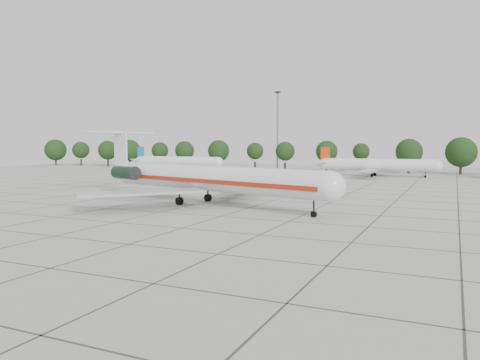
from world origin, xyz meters
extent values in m
plane|color=#ACADA5|center=(0.00, 0.00, 0.00)|extent=(260.00, 260.00, 0.00)
cube|color=#383838|center=(0.00, 15.00, 0.01)|extent=(170.00, 170.00, 0.02)
cylinder|color=silver|center=(-5.92, 0.45, 3.54)|extent=(35.78, 13.83, 3.34)
sphere|color=silver|center=(11.48, -4.87, 3.54)|extent=(3.34, 3.34, 3.34)
cone|color=silver|center=(-25.74, 6.50, 3.54)|extent=(5.81, 4.67, 3.34)
cube|color=#9D220E|center=(-5.42, 2.06, 3.29)|extent=(33.85, 10.40, 0.56)
cube|color=#9D220E|center=(-6.41, -1.17, 3.29)|extent=(33.85, 10.40, 0.56)
cube|color=#B7BABC|center=(-5.67, 9.89, 2.17)|extent=(6.72, 15.66, 0.30)
cube|color=#B7BABC|center=(-10.99, -7.52, 2.17)|extent=(13.60, 14.38, 0.30)
cube|color=black|center=(-19.27, 6.91, 3.84)|extent=(2.51, 1.91, 0.25)
cylinder|color=black|center=(-19.06, 7.58, 3.84)|extent=(5.20, 3.26, 1.92)
cube|color=black|center=(-20.60, 2.56, 3.84)|extent=(2.51, 1.91, 0.25)
cylinder|color=black|center=(-20.81, 1.88, 3.84)|extent=(5.20, 3.26, 1.92)
cube|color=silver|center=(-25.25, 6.36, 7.08)|extent=(3.18, 1.22, 6.07)
cube|color=silver|center=(-25.93, 6.56, 9.91)|extent=(6.45, 12.49, 0.22)
cylinder|color=black|center=(9.55, -4.28, 0.96)|extent=(0.25, 0.25, 1.92)
cylinder|color=black|center=(9.55, -4.28, 0.35)|extent=(0.76, 0.48, 0.71)
cylinder|color=black|center=(-8.05, 3.85, 1.31)|extent=(0.30, 0.30, 1.82)
cylinder|color=black|center=(-8.05, 3.85, 0.51)|extent=(1.14, 0.88, 1.01)
cylinder|color=black|center=(-9.59, -1.18, 1.31)|extent=(0.30, 0.30, 1.82)
cylinder|color=black|center=(-9.59, -1.18, 0.51)|extent=(1.14, 0.88, 1.01)
cylinder|color=silver|center=(-51.94, 65.46, 3.00)|extent=(27.20, 3.00, 3.00)
cube|color=#B7BABC|center=(-52.94, 65.46, 1.80)|extent=(3.50, 27.20, 0.25)
cube|color=blue|center=(-65.38, 65.46, 5.60)|extent=(2.40, 0.25, 3.60)
cylinder|color=black|center=(-52.94, 67.66, 0.40)|extent=(0.80, 0.45, 0.80)
cylinder|color=black|center=(-52.94, 63.26, 0.40)|extent=(0.80, 0.45, 0.80)
cylinder|color=silver|center=(5.82, 67.46, 3.00)|extent=(27.20, 3.00, 3.00)
cube|color=#B7BABC|center=(4.82, 67.46, 1.80)|extent=(3.50, 27.20, 0.25)
cube|color=red|center=(-7.62, 67.46, 5.60)|extent=(2.40, 0.25, 3.60)
cylinder|color=black|center=(4.82, 69.66, 0.40)|extent=(0.80, 0.45, 0.80)
cylinder|color=black|center=(4.82, 65.26, 0.40)|extent=(0.80, 0.45, 0.80)
cylinder|color=#332114|center=(-121.40, 85.00, 1.25)|extent=(0.70, 0.70, 2.50)
sphere|color=black|center=(-121.40, 85.00, 6.00)|extent=(8.44, 8.44, 8.44)
cylinder|color=#332114|center=(-108.21, 85.00, 1.25)|extent=(0.70, 0.70, 2.50)
sphere|color=black|center=(-108.21, 85.00, 6.00)|extent=(6.44, 6.44, 6.44)
cylinder|color=#332114|center=(-95.02, 85.00, 1.25)|extent=(0.70, 0.70, 2.50)
sphere|color=black|center=(-95.02, 85.00, 6.00)|extent=(7.14, 7.14, 7.14)
cylinder|color=#332114|center=(-84.83, 85.00, 1.25)|extent=(0.70, 0.70, 2.50)
sphere|color=black|center=(-84.83, 85.00, 6.00)|extent=(7.79, 7.79, 7.79)
cylinder|color=#332114|center=(-71.64, 85.00, 1.25)|extent=(0.70, 0.70, 2.50)
sphere|color=black|center=(-71.64, 85.00, 6.00)|extent=(5.94, 5.94, 5.94)
cylinder|color=#332114|center=(-61.45, 85.00, 1.25)|extent=(0.70, 0.70, 2.50)
sphere|color=black|center=(-61.45, 85.00, 6.00)|extent=(6.57, 6.57, 6.57)
cylinder|color=#332114|center=(-48.26, 85.00, 1.25)|extent=(0.70, 0.70, 2.50)
sphere|color=black|center=(-48.26, 85.00, 6.00)|extent=(7.15, 7.15, 7.15)
cylinder|color=#332114|center=(-35.07, 85.00, 1.25)|extent=(0.70, 0.70, 2.50)
sphere|color=black|center=(-35.07, 85.00, 6.00)|extent=(5.43, 5.43, 5.43)
cylinder|color=#332114|center=(-24.88, 85.00, 1.25)|extent=(0.70, 0.70, 2.50)
sphere|color=black|center=(-24.88, 85.00, 6.00)|extent=(5.99, 5.99, 5.99)
cylinder|color=#332114|center=(-11.69, 85.00, 1.25)|extent=(0.70, 0.70, 2.50)
sphere|color=black|center=(-11.69, 85.00, 6.00)|extent=(6.50, 6.50, 6.50)
cylinder|color=#332114|center=(-1.50, 85.00, 1.25)|extent=(0.70, 0.70, 2.50)
sphere|color=black|center=(-1.50, 85.00, 6.00)|extent=(4.93, 4.93, 4.93)
cylinder|color=#332114|center=(11.69, 85.00, 1.25)|extent=(0.70, 0.70, 2.50)
sphere|color=black|center=(11.69, 85.00, 6.00)|extent=(7.40, 7.40, 7.40)
cylinder|color=#332114|center=(24.88, 85.00, 1.25)|extent=(0.70, 0.70, 2.50)
sphere|color=black|center=(24.88, 85.00, 6.00)|extent=(8.08, 8.08, 8.08)
cylinder|color=slate|center=(-30.00, 92.00, 12.50)|extent=(0.56, 0.56, 25.00)
cube|color=black|center=(-30.00, 92.00, 25.20)|extent=(1.60, 1.60, 0.50)
camera|label=1|loc=(23.41, -53.68, 7.90)|focal=35.00mm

